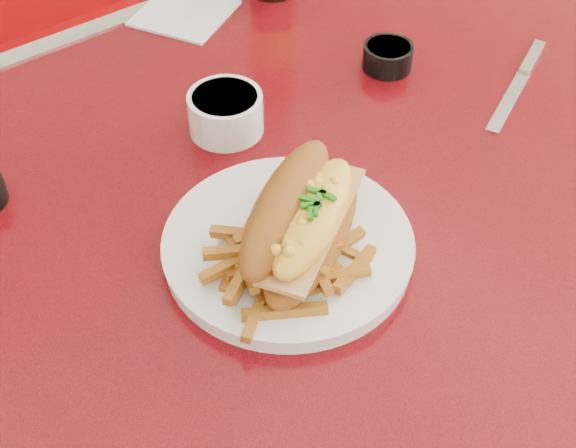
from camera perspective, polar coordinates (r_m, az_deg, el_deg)
diner_table at (r=0.96m, az=1.01°, el=-4.01°), size 1.23×0.83×0.77m
booth_bench_far at (r=1.71m, az=-16.12°, el=5.59°), size 1.20×0.51×0.90m
dinner_plate at (r=0.76m, az=0.00°, el=-1.60°), size 0.26×0.26×0.02m
mac_hoagie at (r=0.73m, az=1.06°, el=0.33°), size 0.21×0.18×0.08m
fries_pile at (r=0.72m, az=0.40°, el=-2.59°), size 0.14×0.13×0.04m
fork at (r=0.78m, az=1.27°, el=0.31°), size 0.08×0.14×0.00m
gravy_ramekin at (r=0.90m, az=-4.46°, el=7.95°), size 0.10×0.10×0.05m
sauce_cup_right at (r=1.00m, az=7.12°, el=11.80°), size 0.07×0.07×0.03m
knife at (r=1.02m, az=16.28°, el=10.00°), size 0.19×0.10×0.01m
paper_napkin at (r=1.12m, az=-7.39°, el=14.65°), size 0.16×0.16×0.00m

